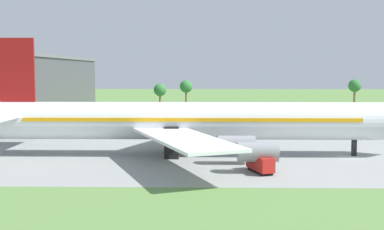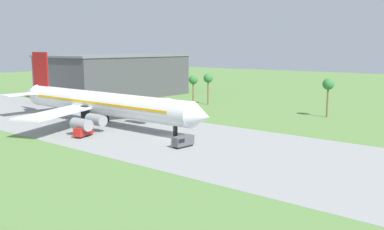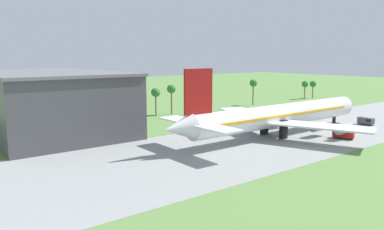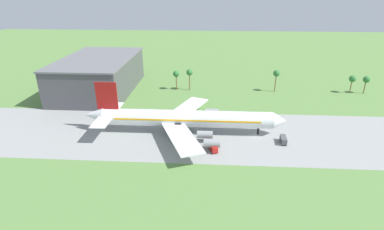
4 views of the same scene
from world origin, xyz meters
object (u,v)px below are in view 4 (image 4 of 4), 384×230
Objects in this scene: terminal_building at (99,74)px; baggage_tug at (213,147)px; catering_van at (283,140)px; jet_airliner at (184,118)px.

baggage_tug is at bearing -45.23° from terminal_building.
catering_van is at bearing 14.66° from baggage_tug.
baggage_tug is at bearing -165.34° from catering_van.
jet_airliner is 13.27× the size of baggage_tug.
terminal_building is at bearing 134.77° from baggage_tug.
baggage_tug is at bearing -50.41° from jet_airliner.
catering_van is (37.86, -6.96, -4.68)m from jet_airliner.
terminal_building is (-62.70, 63.20, 7.99)m from baggage_tug.
jet_airliner is at bearing -43.92° from terminal_building.
catering_van is 0.09× the size of terminal_building.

